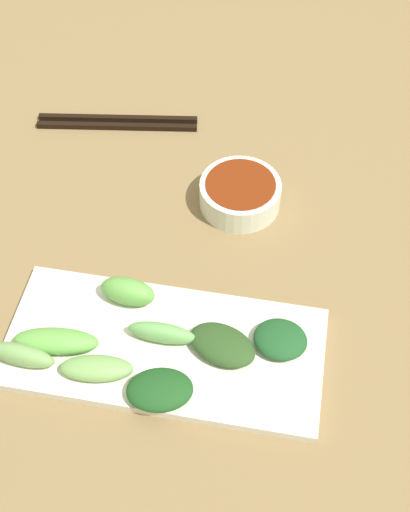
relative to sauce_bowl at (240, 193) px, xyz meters
The scene contains 12 objects.
tabletop 0.12m from the sauce_bowl, 17.44° to the right, with size 2.10×2.10×0.02m, color olive.
sauce_bowl is the anchor object (origin of this frame).
serving_plate 0.24m from the sauce_bowl, 12.15° to the right, with size 0.16×0.35×0.01m, color silver.
broccoli_stalk_0 0.30m from the sauce_bowl, 21.98° to the right, with size 0.03×0.08×0.02m, color #75A357.
broccoli_leafy_1 0.23m from the sauce_bowl, ahead, with size 0.05×0.08×0.02m, color #29481E.
broccoli_stalk_2 0.21m from the sauce_bowl, 29.71° to the right, with size 0.03×0.06×0.03m, color #60A144.
broccoli_leafy_3 0.22m from the sauce_bowl, 19.80° to the left, with size 0.05×0.06×0.02m, color #1C4C23.
broccoli_leafy_4 0.29m from the sauce_bowl, ahead, with size 0.05×0.07×0.02m, color #1A481C.
broccoli_stalk_5 0.34m from the sauce_bowl, 35.09° to the right, with size 0.02×0.08×0.03m, color #739E56.
broccoli_stalk_6 0.30m from the sauce_bowl, 32.76° to the right, with size 0.03×0.09×0.02m, color #62A545.
broccoli_stalk_7 0.23m from the sauce_bowl, 13.34° to the right, with size 0.02×0.08×0.02m, color #69A556.
chopsticks 0.23m from the sauce_bowl, 121.69° to the right, with size 0.06×0.23×0.01m.
Camera 1 is at (0.49, 0.10, 0.69)m, focal length 48.09 mm.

